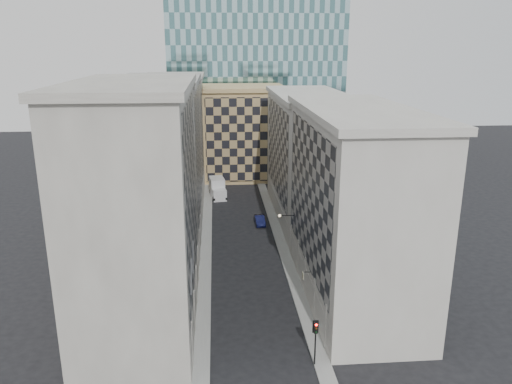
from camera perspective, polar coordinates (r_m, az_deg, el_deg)
ground at (r=43.91m, az=1.00°, el=-21.08°), size 260.00×260.00×0.00m
sidewalk_west at (r=69.95m, az=-5.71°, el=-6.04°), size 1.50×100.00×0.15m
sidewalk_east at (r=70.48m, az=2.89°, el=-5.80°), size 1.50×100.00×0.15m
bldg_left_a at (r=48.58m, az=-13.11°, el=-1.88°), size 10.80×22.80×23.70m
bldg_left_b at (r=69.77m, az=-10.57°, el=3.41°), size 10.80×22.80×22.70m
bldg_left_c at (r=91.34m, az=-9.22°, el=6.21°), size 10.80×22.80×21.70m
bldg_right_a at (r=54.23m, az=11.01°, el=-1.48°), size 10.80×26.80×20.70m
bldg_right_b at (r=79.79m, az=5.91°, el=4.15°), size 10.80×28.80×19.70m
tan_block at (r=104.13m, az=-1.52°, el=6.89°), size 16.80×14.80×18.80m
church_tower at (r=116.69m, az=-3.01°, el=16.54°), size 7.20×7.20×51.50m
flagpoles_left at (r=44.82m, az=-7.32°, el=-8.41°), size 0.10×6.33×2.33m
bracket_lamp at (r=62.64m, az=2.89°, el=-2.71°), size 1.98×0.36×0.36m
traffic_light at (r=44.42m, az=6.83°, el=-15.78°), size 0.53×0.45×4.18m
box_truck at (r=91.38m, az=-4.41°, el=0.35°), size 3.29×6.39×3.35m
dark_car at (r=77.34m, az=0.43°, el=-3.23°), size 1.58×4.21×1.37m
shop_sign at (r=52.61m, az=5.43°, el=-9.44°), size 0.88×0.65×0.73m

